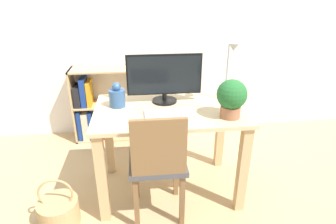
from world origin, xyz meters
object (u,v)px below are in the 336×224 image
object	(u,v)px
potted_plant	(232,97)
basket	(59,211)
desk_lamp	(230,66)
bookshelf	(102,110)
monitor	(164,77)
keyboard	(169,114)
vase	(117,97)
chair	(158,162)

from	to	relation	value
potted_plant	basket	distance (m)	1.49
desk_lamp	bookshelf	distance (m)	1.60
monitor	bookshelf	distance (m)	1.21
potted_plant	bookshelf	bearing A→B (deg)	131.84
monitor	keyboard	xyz separation A→B (m)	(0.01, -0.26, -0.20)
monitor	vase	world-z (taller)	monitor
keyboard	bookshelf	size ratio (longest dim) A/B	0.36
desk_lamp	bookshelf	xyz separation A→B (m)	(-1.12, 0.90, -0.70)
chair	basket	size ratio (longest dim) A/B	2.24
basket	vase	bearing A→B (deg)	41.08
vase	desk_lamp	distance (m)	0.90
keyboard	vase	bearing A→B (deg)	152.24
monitor	basket	distance (m)	1.27
potted_plant	keyboard	bearing A→B (deg)	168.61
basket	desk_lamp	bearing A→B (deg)	16.36
keyboard	potted_plant	size ratio (longest dim) A/B	1.28
basket	chair	bearing A→B (deg)	-0.44
bookshelf	desk_lamp	bearing A→B (deg)	-38.77
keyboard	potted_plant	distance (m)	0.46
desk_lamp	chair	distance (m)	0.90
keyboard	basket	size ratio (longest dim) A/B	0.91
keyboard	bookshelf	xyz separation A→B (m)	(-0.63, 1.09, -0.42)
vase	basket	distance (m)	0.94
monitor	potted_plant	size ratio (longest dim) A/B	2.13
keyboard	bookshelf	distance (m)	1.33
desk_lamp	chair	xyz separation A→B (m)	(-0.59, -0.39, -0.56)
monitor	potted_plant	distance (m)	0.56
potted_plant	basket	xyz separation A→B (m)	(-1.26, -0.11, -0.80)
chair	bookshelf	distance (m)	1.41
potted_plant	bookshelf	size ratio (longest dim) A/B	0.28
desk_lamp	bookshelf	bearing A→B (deg)	141.23
monitor	bookshelf	bearing A→B (deg)	126.59
chair	potted_plant	bearing A→B (deg)	19.34
monitor	desk_lamp	world-z (taller)	desk_lamp
vase	bookshelf	bearing A→B (deg)	105.61
potted_plant	monitor	bearing A→B (deg)	141.75
potted_plant	chair	distance (m)	0.68
potted_plant	chair	world-z (taller)	potted_plant
monitor	desk_lamp	size ratio (longest dim) A/B	1.23
monitor	basket	world-z (taller)	monitor
desk_lamp	chair	bearing A→B (deg)	-146.36
monitor	chair	distance (m)	0.66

